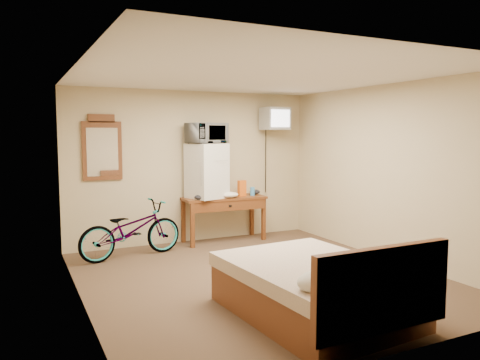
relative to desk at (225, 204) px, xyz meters
The scene contains 13 objects.
room 2.14m from the desk, 102.54° to the right, with size 4.60×4.64×2.50m.
desk is the anchor object (origin of this frame).
mini_fridge 0.64m from the desk, behind, with size 0.68×0.66×0.89m.
microwave 1.21m from the desk, behind, with size 0.60×0.41×0.33m, color silver.
snack_bag 0.41m from the desk, ahead, with size 0.13×0.08×0.27m, color #DD5D13.
blue_cup 0.54m from the desk, ahead, with size 0.08×0.08×0.14m, color #3C8ACE.
cloth_cream 0.20m from the desk, 73.30° to the right, with size 0.32×0.24×0.10m, color silver.
cloth_dark_a 0.51m from the desk, 163.88° to the right, with size 0.24×0.18×0.09m, color black.
cloth_dark_b 0.64m from the desk, ahead, with size 0.19×0.15×0.09m, color black.
crt_television 1.72m from the desk, ahead, with size 0.45×0.57×0.38m.
wall_mirror 2.15m from the desk, behind, with size 0.59×0.04×1.00m.
bicycle 1.69m from the desk, 168.72° to the right, with size 0.55×1.56×0.82m, color black.
bed 3.44m from the desk, 98.78° to the right, with size 1.52×1.97×0.90m.
Camera 1 is at (-2.72, -5.03, 1.79)m, focal length 35.00 mm.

